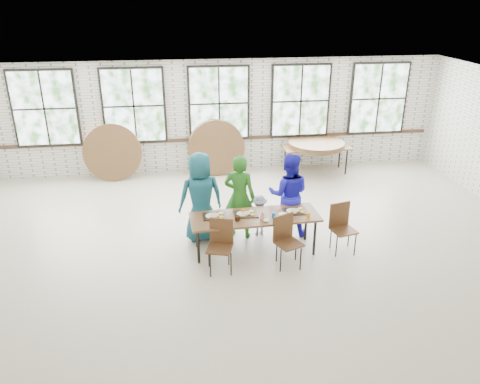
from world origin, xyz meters
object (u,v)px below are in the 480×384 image
at_px(chair_near_left, 220,241).
at_px(dining_table, 255,218).
at_px(chair_near_right, 286,236).
at_px(storage_table, 316,148).

bearing_deg(chair_near_left, dining_table, 53.52).
bearing_deg(chair_near_right, dining_table, 108.72).
height_order(dining_table, chair_near_right, chair_near_right).
bearing_deg(storage_table, chair_near_left, -125.73).
distance_m(chair_near_left, chair_near_right, 1.17).
bearing_deg(dining_table, chair_near_left, -146.23).
relative_size(chair_near_right, storage_table, 0.52).
bearing_deg(chair_near_right, chair_near_left, 156.21).
xyz_separation_m(dining_table, storage_table, (2.34, 3.96, -0.00)).
distance_m(dining_table, chair_near_right, 0.72).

